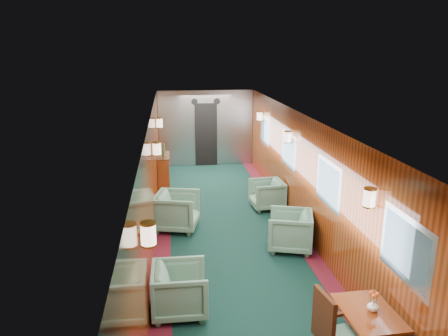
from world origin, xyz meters
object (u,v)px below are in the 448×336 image
dining_table (368,319)px  side_chair (333,332)px  armchair_left_far (177,211)px  credenza (164,171)px  armchair_right_near (290,231)px  armchair_right_far (267,194)px  armchair_left_near (180,290)px

dining_table → side_chair: bearing=-156.9°
dining_table → armchair_left_far: size_ratio=1.05×
credenza → armchair_left_far: credenza is taller
dining_table → credenza: (-2.47, 7.15, -0.09)m
credenza → armchair_left_far: 2.88m
armchair_right_near → armchair_right_far: 2.18m
side_chair → armchair_left_far: 4.82m
credenza → armchair_left_far: size_ratio=1.36×
armchair_left_far → armchair_right_near: armchair_left_far is taller
armchair_left_far → armchair_left_near: bearing=-166.8°
side_chair → armchair_right_far: 5.52m
dining_table → armchair_right_far: armchair_right_far is taller
credenza → armchair_right_far: bearing=-38.3°
side_chair → armchair_right_near: 3.35m
credenza → armchair_left_far: (0.29, -2.87, -0.07)m
armchair_right_near → armchair_right_far: (0.04, 2.18, -0.03)m
side_chair → armchair_left_near: bearing=128.2°
armchair_left_near → armchair_right_near: size_ratio=0.97×
armchair_left_near → armchair_right_near: bearing=-48.9°
side_chair → armchair_left_near: 2.26m
side_chair → armchair_right_far: (0.48, 5.49, -0.26)m
armchair_right_near → armchair_right_far: size_ratio=1.08×
dining_table → armchair_right_near: 3.07m
armchair_left_near → armchair_right_near: (2.10, 1.81, 0.01)m
dining_table → armchair_left_far: bearing=114.8°
dining_table → side_chair: 0.59m
armchair_left_near → armchair_right_near: 2.77m
side_chair → armchair_right_near: (0.44, 3.32, -0.23)m
side_chair → armchair_left_far: (-1.64, 4.53, -0.21)m
dining_table → credenza: size_ratio=0.77×
side_chair → armchair_right_far: size_ratio=1.48×
armchair_left_near → armchair_left_far: armchair_left_far is taller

